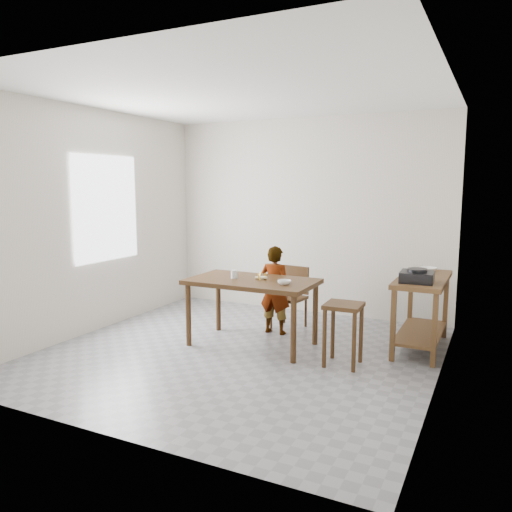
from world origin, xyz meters
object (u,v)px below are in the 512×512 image
at_px(dining_table, 252,312).
at_px(prep_counter, 421,313).
at_px(child, 275,290).
at_px(dining_chair, 289,298).
at_px(stool, 343,334).

xyz_separation_m(dining_table, prep_counter, (1.72, 0.70, 0.03)).
bearing_deg(child, dining_table, 85.36).
height_order(dining_table, dining_chair, dining_chair).
bearing_deg(stool, prep_counter, 54.21).
xyz_separation_m(prep_counter, stool, (-0.62, -0.87, -0.09)).
bearing_deg(dining_table, stool, -8.65).
height_order(dining_table, stool, dining_table).
height_order(dining_table, child, child).
xyz_separation_m(prep_counter, dining_chair, (-1.61, 0.11, -0.02)).
xyz_separation_m(dining_table, stool, (1.10, -0.17, -0.06)).
height_order(child, stool, child).
height_order(child, dining_chair, child).
relative_size(child, stool, 1.70).
distance_m(dining_table, stool, 1.11).
relative_size(prep_counter, dining_chair, 1.56).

